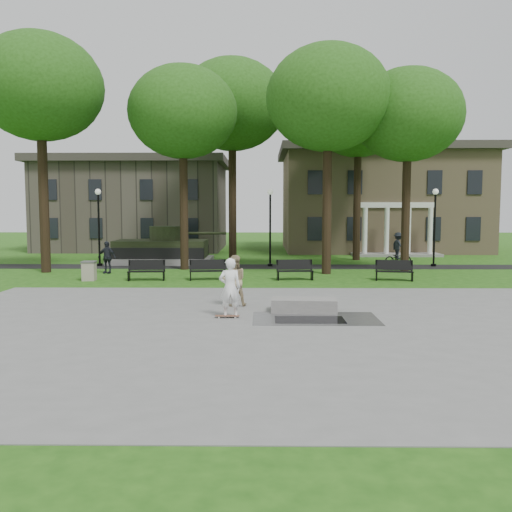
# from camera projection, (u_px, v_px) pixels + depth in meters

# --- Properties ---
(ground) EXTENTS (120.00, 120.00, 0.00)m
(ground) POSITION_uv_depth(u_px,v_px,m) (261.00, 300.00, 20.97)
(ground) COLOR #1E4B11
(ground) RESTS_ON ground
(plaza) EXTENTS (22.00, 16.00, 0.02)m
(plaza) POSITION_uv_depth(u_px,v_px,m) (261.00, 328.00, 15.99)
(plaza) COLOR gray
(plaza) RESTS_ON ground
(footpath) EXTENTS (44.00, 2.60, 0.01)m
(footpath) POSITION_uv_depth(u_px,v_px,m) (262.00, 267.00, 32.93)
(footpath) COLOR black
(footpath) RESTS_ON ground
(building_right) EXTENTS (17.00, 12.00, 8.60)m
(building_right) POSITION_uv_depth(u_px,v_px,m) (379.00, 199.00, 46.37)
(building_right) COLOR #9E8460
(building_right) RESTS_ON ground
(building_left) EXTENTS (15.00, 10.00, 7.20)m
(building_left) POSITION_uv_depth(u_px,v_px,m) (136.00, 208.00, 47.19)
(building_left) COLOR #4C443D
(building_left) RESTS_ON ground
(tree_0) EXTENTS (6.80, 6.80, 12.97)m
(tree_0) POSITION_uv_depth(u_px,v_px,m) (40.00, 88.00, 29.21)
(tree_0) COLOR black
(tree_0) RESTS_ON ground
(tree_1) EXTENTS (6.20, 6.20, 11.63)m
(tree_1) POSITION_uv_depth(u_px,v_px,m) (183.00, 113.00, 30.71)
(tree_1) COLOR black
(tree_1) RESTS_ON ground
(tree_2) EXTENTS (6.60, 6.60, 12.16)m
(tree_2) POSITION_uv_depth(u_px,v_px,m) (328.00, 99.00, 28.58)
(tree_2) COLOR black
(tree_2) RESTS_ON ground
(tree_3) EXTENTS (6.00, 6.00, 11.19)m
(tree_3) POSITION_uv_depth(u_px,v_px,m) (408.00, 116.00, 29.59)
(tree_3) COLOR black
(tree_3) RESTS_ON ground
(tree_4) EXTENTS (7.20, 7.20, 13.50)m
(tree_4) POSITION_uv_depth(u_px,v_px,m) (232.00, 105.00, 36.03)
(tree_4) COLOR black
(tree_4) RESTS_ON ground
(tree_5) EXTENTS (6.40, 6.40, 12.44)m
(tree_5) POSITION_uv_depth(u_px,v_px,m) (358.00, 117.00, 36.49)
(tree_5) COLOR black
(tree_5) RESTS_ON ground
(lamp_left) EXTENTS (0.36, 0.36, 4.73)m
(lamp_left) POSITION_uv_depth(u_px,v_px,m) (99.00, 221.00, 33.10)
(lamp_left) COLOR black
(lamp_left) RESTS_ON ground
(lamp_mid) EXTENTS (0.36, 0.36, 4.73)m
(lamp_mid) POSITION_uv_depth(u_px,v_px,m) (270.00, 221.00, 32.97)
(lamp_mid) COLOR black
(lamp_mid) RESTS_ON ground
(lamp_right) EXTENTS (0.36, 0.36, 4.73)m
(lamp_right) POSITION_uv_depth(u_px,v_px,m) (435.00, 221.00, 32.85)
(lamp_right) COLOR black
(lamp_right) RESTS_ON ground
(tank_monument) EXTENTS (7.45, 3.40, 2.40)m
(tank_monument) POSITION_uv_depth(u_px,v_px,m) (162.00, 250.00, 34.92)
(tank_monument) COLOR gray
(tank_monument) RESTS_ON ground
(puddle) EXTENTS (2.20, 1.20, 0.00)m
(puddle) POSITION_uv_depth(u_px,v_px,m) (310.00, 320.00, 17.09)
(puddle) COLOR black
(puddle) RESTS_ON plaza
(concrete_block) EXTENTS (2.26, 1.14, 0.45)m
(concrete_block) POSITION_uv_depth(u_px,v_px,m) (304.00, 305.00, 18.45)
(concrete_block) COLOR gray
(concrete_block) RESTS_ON plaza
(skateboard) EXTENTS (0.78, 0.20, 0.07)m
(skateboard) POSITION_uv_depth(u_px,v_px,m) (227.00, 317.00, 17.42)
(skateboard) COLOR brown
(skateboard) RESTS_ON plaza
(skateboarder) EXTENTS (0.75, 0.54, 1.93)m
(skateboarder) POSITION_uv_depth(u_px,v_px,m) (230.00, 288.00, 17.43)
(skateboarder) COLOR white
(skateboarder) RESTS_ON plaza
(friend_watching) EXTENTS (1.00, 0.84, 1.84)m
(friend_watching) POSITION_uv_depth(u_px,v_px,m) (234.00, 281.00, 19.48)
(friend_watching) COLOR tan
(friend_watching) RESTS_ON plaza
(pedestrian_walker) EXTENTS (1.10, 0.64, 1.76)m
(pedestrian_walker) POSITION_uv_depth(u_px,v_px,m) (107.00, 257.00, 29.50)
(pedestrian_walker) COLOR black
(pedestrian_walker) RESTS_ON ground
(cyclist) EXTENTS (1.97, 1.24, 2.08)m
(cyclist) POSITION_uv_depth(u_px,v_px,m) (398.00, 252.00, 33.22)
(cyclist) COLOR black
(cyclist) RESTS_ON ground
(park_bench_0) EXTENTS (1.83, 0.65, 1.00)m
(park_bench_0) POSITION_uv_depth(u_px,v_px,m) (147.00, 270.00, 26.63)
(park_bench_0) COLOR black
(park_bench_0) RESTS_ON ground
(park_bench_1) EXTENTS (1.84, 0.76, 1.00)m
(park_bench_1) POSITION_uv_depth(u_px,v_px,m) (208.00, 269.00, 26.82)
(park_bench_1) COLOR black
(park_bench_1) RESTS_ON ground
(park_bench_2) EXTENTS (1.84, 0.70, 1.00)m
(park_bench_2) POSITION_uv_depth(u_px,v_px,m) (295.00, 269.00, 26.81)
(park_bench_2) COLOR black
(park_bench_2) RESTS_ON ground
(park_bench_3) EXTENTS (1.85, 0.79, 1.00)m
(park_bench_3) POSITION_uv_depth(u_px,v_px,m) (394.00, 270.00, 26.59)
(park_bench_3) COLOR black
(park_bench_3) RESTS_ON ground
(trash_bin) EXTENTS (0.70, 0.70, 0.96)m
(trash_bin) POSITION_uv_depth(u_px,v_px,m) (89.00, 271.00, 26.55)
(trash_bin) COLOR #9E9182
(trash_bin) RESTS_ON ground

